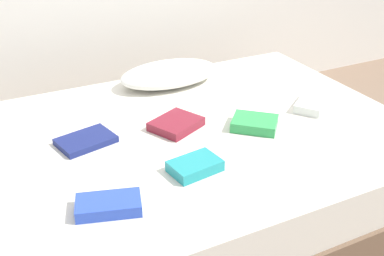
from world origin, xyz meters
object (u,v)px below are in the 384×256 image
(textbook_green, at_px, (255,123))
(textbook_teal, at_px, (195,166))
(pillow, at_px, (169,74))
(textbook_navy, at_px, (86,140))
(textbook_blue, at_px, (109,205))
(textbook_white, at_px, (312,104))
(textbook_maroon, at_px, (176,124))
(bed, at_px, (197,174))

(textbook_green, height_order, textbook_teal, textbook_green)
(pillow, bearing_deg, textbook_navy, -143.35)
(textbook_navy, distance_m, textbook_blue, 0.50)
(textbook_teal, xyz_separation_m, textbook_white, (0.80, 0.26, -0.00))
(pillow, height_order, textbook_maroon, pillow)
(textbook_maroon, bearing_deg, textbook_teal, -128.92)
(textbook_navy, distance_m, textbook_white, 1.14)
(textbook_teal, bearing_deg, textbook_white, 9.72)
(textbook_maroon, height_order, textbook_green, textbook_green)
(textbook_blue, height_order, textbook_teal, same)
(bed, bearing_deg, textbook_teal, -118.29)
(bed, distance_m, textbook_navy, 0.57)
(bed, xyz_separation_m, textbook_teal, (-0.17, -0.31, 0.28))
(textbook_green, xyz_separation_m, textbook_white, (0.38, 0.05, -0.00))
(textbook_maroon, bearing_deg, bed, -57.30)
(pillow, bearing_deg, textbook_green, -78.16)
(bed, bearing_deg, textbook_navy, 168.90)
(textbook_maroon, xyz_separation_m, textbook_navy, (-0.42, 0.05, -0.01))
(textbook_navy, height_order, textbook_green, textbook_green)
(pillow, distance_m, textbook_maroon, 0.53)
(textbook_green, bearing_deg, textbook_teal, -112.31)
(pillow, distance_m, textbook_white, 0.80)
(textbook_maroon, bearing_deg, pillow, 43.61)
(textbook_maroon, distance_m, textbook_teal, 0.37)
(textbook_green, bearing_deg, textbook_maroon, -164.69)
(pillow, distance_m, textbook_navy, 0.76)
(textbook_blue, bearing_deg, textbook_maroon, 60.60)
(textbook_maroon, relative_size, textbook_white, 0.97)
(bed, bearing_deg, textbook_white, -5.22)
(textbook_maroon, relative_size, textbook_blue, 0.95)
(bed, bearing_deg, textbook_maroon, 148.25)
(bed, distance_m, textbook_white, 0.69)
(pillow, bearing_deg, bed, -101.06)
(textbook_maroon, xyz_separation_m, textbook_green, (0.33, -0.16, 0.00))
(textbook_maroon, height_order, textbook_teal, textbook_teal)
(textbook_navy, xyz_separation_m, textbook_green, (0.74, -0.21, 0.01))
(textbook_maroon, bearing_deg, textbook_white, -34.22)
(textbook_green, bearing_deg, bed, -162.79)
(textbook_navy, xyz_separation_m, textbook_white, (1.13, -0.16, 0.01))
(textbook_green, distance_m, textbook_teal, 0.46)
(textbook_blue, xyz_separation_m, textbook_white, (1.18, 0.35, -0.00))
(pillow, relative_size, textbook_teal, 2.88)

